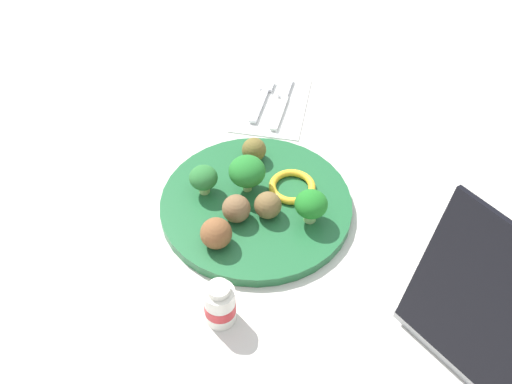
% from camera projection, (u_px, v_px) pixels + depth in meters
% --- Properties ---
extents(ground_plane, '(4.00, 4.00, 0.00)m').
position_uv_depth(ground_plane, '(256.00, 209.00, 0.91)').
color(ground_plane, silver).
extents(plate, '(0.28, 0.28, 0.02)m').
position_uv_depth(plate, '(256.00, 205.00, 0.90)').
color(plate, '#236638').
rests_on(plate, ground_plane).
extents(broccoli_floret_back_left, '(0.04, 0.04, 0.05)m').
position_uv_depth(broccoli_floret_back_left, '(203.00, 178.00, 0.89)').
color(broccoli_floret_back_left, '#ADD079').
rests_on(broccoli_floret_back_left, plate).
extents(broccoli_floret_near_rim, '(0.05, 0.05, 0.06)m').
position_uv_depth(broccoli_floret_near_rim, '(247.00, 172.00, 0.89)').
color(broccoli_floret_near_rim, '#A7C877').
rests_on(broccoli_floret_near_rim, plate).
extents(broccoli_floret_back_right, '(0.05, 0.05, 0.05)m').
position_uv_depth(broccoli_floret_back_right, '(311.00, 205.00, 0.85)').
color(broccoli_floret_back_right, '#9AC875').
rests_on(broccoli_floret_back_right, plate).
extents(meatball_back_right, '(0.04, 0.04, 0.04)m').
position_uv_depth(meatball_back_right, '(236.00, 209.00, 0.86)').
color(meatball_back_right, brown).
rests_on(meatball_back_right, plate).
extents(meatball_near_rim, '(0.04, 0.04, 0.04)m').
position_uv_depth(meatball_near_rim, '(254.00, 150.00, 0.94)').
color(meatball_near_rim, brown).
rests_on(meatball_near_rim, plate).
extents(meatball_far_rim, '(0.04, 0.04, 0.04)m').
position_uv_depth(meatball_far_rim, '(216.00, 233.00, 0.83)').
color(meatball_far_rim, brown).
rests_on(meatball_far_rim, plate).
extents(meatball_mid_right, '(0.04, 0.04, 0.04)m').
position_uv_depth(meatball_mid_right, '(268.00, 205.00, 0.86)').
color(meatball_mid_right, brown).
rests_on(meatball_mid_right, plate).
extents(pepper_ring_front_right, '(0.09, 0.09, 0.01)m').
position_uv_depth(pepper_ring_front_right, '(292.00, 187.00, 0.91)').
color(pepper_ring_front_right, yellow).
rests_on(pepper_ring_front_right, plate).
extents(napkin, '(0.17, 0.12, 0.01)m').
position_uv_depth(napkin, '(271.00, 104.00, 1.07)').
color(napkin, white).
rests_on(napkin, ground_plane).
extents(fork, '(0.12, 0.03, 0.01)m').
position_uv_depth(fork, '(262.00, 98.00, 1.08)').
color(fork, silver).
rests_on(fork, napkin).
extents(knife, '(0.15, 0.02, 0.01)m').
position_uv_depth(knife, '(282.00, 101.00, 1.07)').
color(knife, white).
rests_on(knife, napkin).
extents(yogurt_bottle, '(0.04, 0.04, 0.07)m').
position_uv_depth(yogurt_bottle, '(220.00, 304.00, 0.76)').
color(yogurt_bottle, white).
rests_on(yogurt_bottle, ground_plane).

